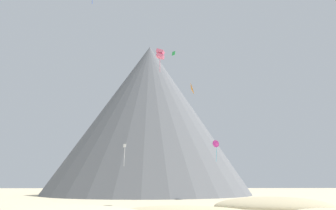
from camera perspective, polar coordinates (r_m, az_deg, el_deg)
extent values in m
ellipsoid|color=#CCBA8E|center=(54.20, 18.92, -17.52)|extent=(20.78, 15.45, 3.25)
cone|color=#568442|center=(47.84, 10.62, -18.31)|extent=(2.38, 2.38, 0.40)
cone|color=slate|center=(110.36, -3.59, -2.09)|extent=(79.92, 79.92, 53.90)
cone|color=slate|center=(113.53, 0.07, -9.48)|extent=(46.20, 46.20, 26.40)
cube|color=green|center=(84.76, 1.04, 9.56)|extent=(0.95, 0.94, 1.32)
cube|color=white|center=(70.56, -8.05, -7.47)|extent=(0.68, 0.40, 0.77)
cylinder|color=white|center=(70.31, -8.10, -9.50)|extent=(0.09, 0.67, 4.22)
cone|color=#D1339E|center=(77.70, 8.82, -7.14)|extent=(1.90, 1.80, 1.78)
cylinder|color=#33BCDB|center=(77.45, 8.98, -9.07)|extent=(0.23, 0.54, 3.42)
cube|color=#E5668C|center=(56.16, -1.44, 9.03)|extent=(1.63, 1.54, 0.96)
cube|color=#E5668C|center=(56.50, -1.44, 9.83)|extent=(1.63, 1.54, 0.96)
cylinder|color=#E5668C|center=(55.53, -1.52, 7.47)|extent=(0.10, 0.08, 2.72)
cube|color=#33BCDB|center=(88.07, 3.39, -12.42)|extent=(1.61, 1.54, 0.81)
cube|color=#33BCDB|center=(88.10, 3.38, -11.88)|extent=(1.61, 1.54, 0.81)
cylinder|color=gold|center=(88.05, 3.53, -13.51)|extent=(0.41, 0.15, 2.74)
cone|color=orange|center=(61.44, 4.42, 2.97)|extent=(1.24, 2.54, 2.40)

